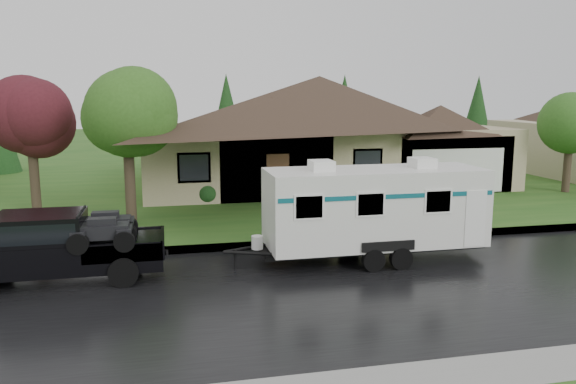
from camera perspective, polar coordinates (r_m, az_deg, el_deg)
The scene contains 11 objects.
ground at distance 16.64m, azimuth 9.41°, elevation -6.97°, with size 140.00×140.00×0.00m, color #26541A.
road at distance 14.89m, azimuth 12.29°, elevation -9.07°, with size 140.00×8.00×0.01m, color black.
curb at distance 18.65m, azimuth 6.85°, elevation -4.83°, with size 140.00×0.50×0.15m, color gray.
lawn at distance 30.72m, azimuth -0.98°, elevation 1.03°, with size 140.00×26.00×0.15m, color #26541A.
house_main at distance 29.81m, azimuth 3.81°, elevation 7.53°, with size 19.44×10.80×6.90m.
tree_left_green at distance 21.37m, azimuth -16.06°, elevation 7.31°, with size 3.33×3.33×5.52m.
tree_red at distance 24.23m, azimuth -24.72°, elevation 6.52°, with size 3.14×3.14×5.20m.
tree_right_green at distance 29.97m, azimuth 26.82°, elevation 6.51°, with size 3.00×3.00×4.96m.
shrub_row at distance 25.69m, azimuth 5.93°, elevation 0.54°, with size 13.60×1.00×1.00m.
pickup_truck at distance 15.74m, azimuth -22.84°, elevation -4.97°, with size 5.37×2.04×1.79m.
travel_trailer at distance 16.41m, azimuth 8.78°, elevation -1.51°, with size 6.63×2.33×2.97m.
Camera 1 is at (-6.02, -14.76, 4.77)m, focal length 35.00 mm.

